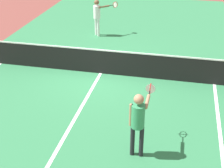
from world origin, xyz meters
TOP-DOWN VIEW (x-y plane):
  - ground_plane at (0.00, 0.00)m, footprint 60.00×60.00m
  - court_surface_inbounds at (0.00, 0.00)m, footprint 10.62×24.40m
  - line_center_service at (0.00, -3.20)m, footprint 0.10×6.40m
  - net at (0.00, 0.00)m, footprint 10.33×0.09m
  - player_near at (2.01, -4.24)m, footprint 0.50×1.23m
  - player_far at (-1.16, 4.01)m, footprint 1.03×0.83m

SIDE VIEW (x-z plane):
  - ground_plane at x=0.00m, z-range 0.00..0.00m
  - court_surface_inbounds at x=0.00m, z-range 0.00..0.00m
  - line_center_service at x=0.00m, z-range 0.00..0.01m
  - net at x=0.00m, z-range -0.04..1.03m
  - player_far at x=-1.16m, z-range 0.22..1.95m
  - player_near at x=2.01m, z-range 0.22..1.95m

